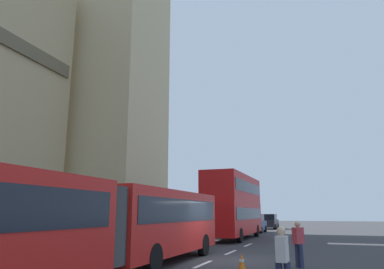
# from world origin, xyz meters

# --- Properties ---
(ground_plane) EXTENTS (160.00, 160.00, 0.00)m
(ground_plane) POSITION_xyz_m (0.00, 0.00, 0.00)
(ground_plane) COLOR #333335
(articulated_bus) EXTENTS (18.59, 2.54, 2.90)m
(articulated_bus) POSITION_xyz_m (-6.53, 1.99, 1.75)
(articulated_bus) COLOR red
(articulated_bus) RESTS_ON ground_plane
(double_decker_bus) EXTENTS (10.50, 2.54, 4.90)m
(double_decker_bus) POSITION_xyz_m (12.53, 2.00, 2.71)
(double_decker_bus) COLOR red
(double_decker_bus) RESTS_ON ground_plane
(sedan_lead) EXTENTS (4.40, 1.86, 1.85)m
(sedan_lead) POSITION_xyz_m (22.39, 2.15, 0.91)
(sedan_lead) COLOR navy
(sedan_lead) RESTS_ON ground_plane
(sedan_trailing) EXTENTS (4.40, 1.86, 1.85)m
(sedan_trailing) POSITION_xyz_m (31.24, 1.87, 0.91)
(sedan_trailing) COLOR black
(sedan_trailing) RESTS_ON ground_plane
(traffic_cone_west) EXTENTS (0.36, 0.36, 0.58)m
(traffic_cone_west) POSITION_xyz_m (-2.51, -1.77, 0.28)
(traffic_cone_west) COLOR black
(traffic_cone_west) RESTS_ON ground_plane
(traffic_cone_middle) EXTENTS (0.36, 0.36, 0.58)m
(traffic_cone_middle) POSITION_xyz_m (4.26, -2.45, 0.28)
(traffic_cone_middle) COLOR black
(traffic_cone_middle) RESTS_ON ground_plane
(pedestrian_near_cones) EXTENTS (0.42, 0.36, 1.69)m
(pedestrian_near_cones) POSITION_xyz_m (-6.61, -3.67, 0.91)
(pedestrian_near_cones) COLOR #262D4C
(pedestrian_near_cones) RESTS_ON ground_plane
(pedestrian_by_kerb) EXTENTS (0.46, 0.44, 1.69)m
(pedestrian_by_kerb) POSITION_xyz_m (-1.19, -3.69, 0.91)
(pedestrian_by_kerb) COLOR #262D4C
(pedestrian_by_kerb) RESTS_ON ground_plane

